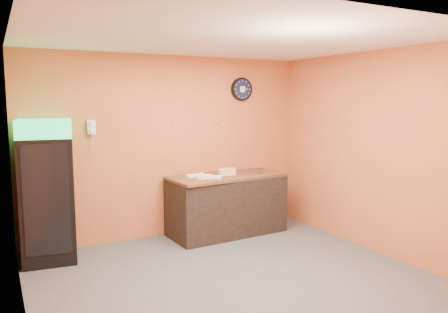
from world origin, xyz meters
TOP-DOWN VIEW (x-y plane):
  - floor at (0.00, 0.00)m, footprint 4.50×4.50m
  - back_wall at (0.00, 2.00)m, footprint 4.50×0.02m
  - left_wall at (-2.25, 0.00)m, footprint 0.02×4.00m
  - right_wall at (2.25, 0.00)m, footprint 0.02×4.00m
  - ceiling at (0.00, 0.00)m, footprint 4.50×4.00m
  - beverage_cooler at (-1.84, 1.61)m, footprint 0.73×0.74m
  - prep_counter at (0.79, 1.60)m, footprint 1.85×0.89m
  - wall_clock at (1.27, 1.97)m, footprint 0.38×0.06m
  - wall_phone at (-1.20, 1.95)m, footprint 0.11×0.10m
  - butcher_paper at (0.79, 1.60)m, footprint 1.90×0.98m
  - sub_roll_stack at (0.78, 1.56)m, footprint 0.27×0.11m
  - wrapped_sandwich_left at (0.36, 1.49)m, footprint 0.31×0.24m
  - wrapped_sandwich_mid at (0.44, 1.43)m, footprint 0.30×0.21m
  - wrapped_sandwich_right at (0.28, 1.67)m, footprint 0.30×0.13m
  - kitchen_tool at (0.42, 1.73)m, footprint 0.06×0.06m

SIDE VIEW (x-z plane):
  - floor at x=0.00m, z-range 0.00..0.00m
  - prep_counter at x=0.79m, z-range 0.00..0.91m
  - beverage_cooler at x=-1.84m, z-range -0.02..1.85m
  - butcher_paper at x=0.79m, z-range 0.91..0.95m
  - wrapped_sandwich_mid at x=0.44m, z-range 0.95..0.99m
  - wrapped_sandwich_left at x=0.36m, z-range 0.95..0.99m
  - wrapped_sandwich_right at x=0.28m, z-range 0.95..0.99m
  - kitchen_tool at x=0.42m, z-range 0.95..1.01m
  - sub_roll_stack at x=0.78m, z-range 0.95..1.06m
  - back_wall at x=0.00m, z-range 0.00..2.80m
  - left_wall at x=-2.25m, z-range 0.00..2.80m
  - right_wall at x=2.25m, z-range 0.00..2.80m
  - wall_phone at x=-1.20m, z-range 1.64..1.84m
  - wall_clock at x=1.27m, z-range 2.10..2.49m
  - ceiling at x=0.00m, z-range 2.79..2.81m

